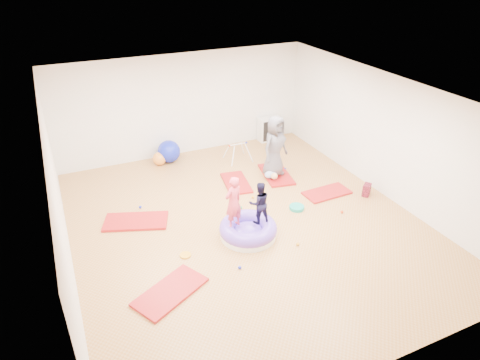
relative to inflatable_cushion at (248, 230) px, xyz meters
name	(u,v)px	position (x,y,z in m)	size (l,w,h in m)	color
room	(246,164)	(0.15, 0.43, 1.26)	(7.01, 8.01, 2.81)	tan
gym_mat_front_left	(170,292)	(-1.91, -0.94, -0.12)	(1.27, 0.64, 0.05)	#A20621
gym_mat_mid_left	(136,221)	(-1.98, 1.43, -0.12)	(1.33, 0.66, 0.06)	#A20621
gym_mat_center_back	(236,183)	(0.68, 2.11, -0.12)	(1.13, 0.57, 0.05)	#A20621
gym_mat_right	(327,193)	(2.45, 0.76, -0.12)	(1.12, 0.56, 0.05)	#A20621
gym_mat_rear_right	(276,174)	(1.80, 2.09, -0.12)	(1.26, 0.63, 0.05)	#A20621
inflatable_cushion	(248,230)	(0.00, 0.00, 0.00)	(1.18, 1.18, 0.37)	white
child_pink	(233,200)	(-0.30, 0.06, 0.75)	(0.40, 0.26, 1.10)	#E6455D
child_navy	(259,201)	(0.23, -0.02, 0.64)	(0.43, 0.34, 0.89)	black
adult_caregiver	(275,146)	(1.71, 2.07, 0.69)	(0.77, 0.50, 1.57)	#585660
infant	(272,175)	(1.56, 1.90, 0.02)	(0.36, 0.36, 0.21)	#9BB0D4
ball_pit_balls	(257,201)	(0.76, 1.10, -0.11)	(4.08, 3.39, 0.07)	red
exercise_ball_blue	(169,151)	(-0.48, 4.01, 0.16)	(0.61, 0.61, 0.61)	#1523C0
exercise_ball_orange	(159,159)	(-0.78, 3.93, 0.04)	(0.36, 0.36, 0.36)	orange
infant_play_gym	(238,149)	(1.25, 3.29, 0.20)	(0.66, 0.63, 0.51)	white
cube_shelf	(270,129)	(2.74, 4.22, 0.21)	(0.71, 0.35, 0.71)	white
balance_disc	(297,208)	(1.44, 0.47, -0.11)	(0.33, 0.33, 0.07)	teal
backpack	(367,190)	(3.25, 0.32, 0.00)	(0.25, 0.15, 0.29)	#B32140
yellow_toy	(185,255)	(-1.37, -0.09, -0.13)	(0.21, 0.21, 0.03)	gold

